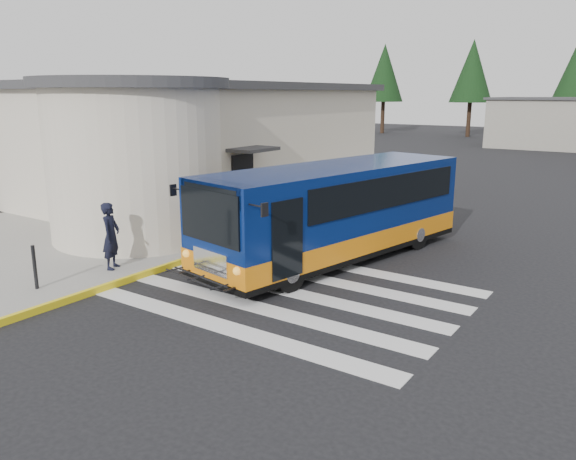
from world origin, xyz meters
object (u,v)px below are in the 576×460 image
Objects in this scene: pedestrian_a at (111,236)px; transit_bus at (335,215)px; pedestrian_b at (149,213)px; bollard at (35,267)px.

transit_bus is at bearing -70.15° from pedestrian_a.
pedestrian_b is 1.83× the size of bollard.
transit_bus is 5.05× the size of pedestrian_b.
pedestrian_a reaches higher than bollard.
transit_bus is 5.47m from pedestrian_b.
bollard is at bearing -18.92° from pedestrian_b.
pedestrian_a is 2.04m from bollard.
pedestrian_a is 0.91× the size of pedestrian_b.
transit_bus is 9.23× the size of bollard.
pedestrian_a is at bearing -5.19° from pedestrian_b.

